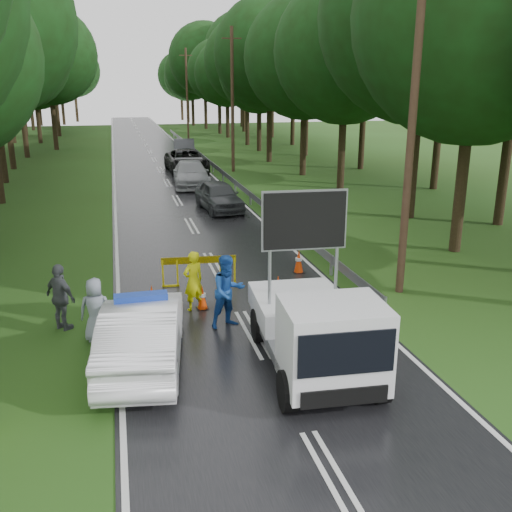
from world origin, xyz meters
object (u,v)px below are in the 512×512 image
object	(u,v)px
civilian	(228,292)
queue_car_second	(191,174)
queue_car_third	(187,161)
queue_car_fourth	(184,149)
work_truck	(316,330)
officer	(193,281)
police_sedan	(143,333)
queue_car_first	(219,196)
barrier	(199,264)

from	to	relation	value
civilian	queue_car_second	bearing A→B (deg)	67.07
civilian	queue_car_third	xyz separation A→B (m)	(2.35, 27.94, -0.18)
queue_car_second	queue_car_fourth	xyz separation A→B (m)	(1.22, 13.81, 0.05)
queue_car_third	work_truck	bearing A→B (deg)	-93.64
civilian	queue_car_second	distance (m)	21.89
officer	queue_car_second	world-z (taller)	officer
officer	queue_car_fourth	distance (m)	34.49
police_sedan	civilian	xyz separation A→B (m)	(2.30, 1.65, 0.20)
queue_car_first	queue_car_second	size ratio (longest dim) A/B	0.82
work_truck	queue_car_second	xyz separation A→B (m)	(0.48, 24.80, -0.28)
queue_car_fourth	barrier	bearing A→B (deg)	-90.42
queue_car_second	queue_car_third	xyz separation A→B (m)	(0.47, 6.12, 0.04)
police_sedan	queue_car_second	xyz separation A→B (m)	(4.18, 23.46, -0.02)
barrier	queue_car_fourth	world-z (taller)	queue_car_fourth
barrier	queue_car_second	bearing A→B (deg)	88.97
queue_car_fourth	officer	bearing A→B (deg)	-90.80
queue_car_first	queue_car_third	size ratio (longest dim) A/B	0.75
queue_car_first	queue_car_fourth	size ratio (longest dim) A/B	0.88
barrier	queue_car_fourth	size ratio (longest dim) A/B	0.48
civilian	queue_car_third	distance (m)	28.03
barrier	queue_car_first	world-z (taller)	queue_car_first
police_sedan	queue_car_second	distance (m)	23.83
queue_car_second	civilian	bearing A→B (deg)	-90.83
barrier	queue_car_third	size ratio (longest dim) A/B	0.41
police_sedan	queue_car_first	xyz separation A→B (m)	(4.63, 16.06, -0.05)
barrier	civilian	distance (m)	3.37
queue_car_third	queue_car_fourth	xyz separation A→B (m)	(0.75, 7.69, 0.01)
queue_car_fourth	queue_car_first	bearing A→B (deg)	-86.49
queue_car_first	queue_car_fourth	xyz separation A→B (m)	(0.77, 21.21, 0.08)
barrier	officer	size ratio (longest dim) A/B	1.35
officer	queue_car_first	bearing A→B (deg)	-128.42
police_sedan	barrier	distance (m)	5.39
barrier	queue_car_second	distance (m)	18.59
barrier	queue_car_third	bearing A→B (deg)	89.54
queue_car_fourth	queue_car_second	bearing A→B (deg)	-89.46
barrier	police_sedan	bearing A→B (deg)	-106.11
work_truck	queue_car_first	xyz separation A→B (m)	(0.93, 17.39, -0.31)
officer	queue_car_first	world-z (taller)	officer
civilian	queue_car_second	xyz separation A→B (m)	(1.88, 21.81, -0.22)
queue_car_second	officer	bearing A→B (deg)	-93.20
queue_car_third	police_sedan	bearing A→B (deg)	-100.81
barrier	queue_car_second	xyz separation A→B (m)	(2.18, 18.46, 0.03)
queue_car_second	work_truck	bearing A→B (deg)	-87.02
police_sedan	queue_car_fourth	distance (m)	37.66
queue_car_first	queue_car_fourth	distance (m)	21.23
officer	queue_car_second	bearing A→B (deg)	-122.49
police_sedan	work_truck	distance (m)	3.94
work_truck	civilian	world-z (taller)	work_truck
queue_car_first	civilian	bearing A→B (deg)	-105.09
work_truck	queue_car_first	distance (m)	17.42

